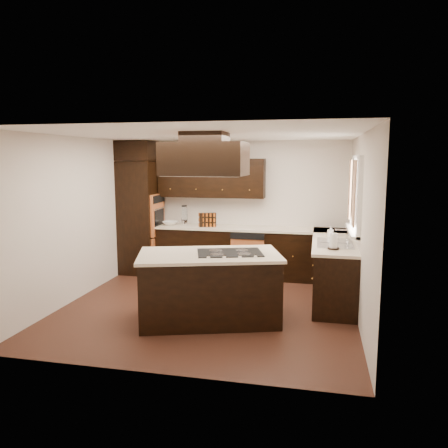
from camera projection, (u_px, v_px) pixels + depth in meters
The scene contains 30 objects.
floor at pixel (209, 307), 6.46m from camera, with size 4.20×4.20×0.02m, color #552D1E.
ceiling at pixel (208, 134), 6.09m from camera, with size 4.20×4.20×0.02m, color white.
wall_back at pixel (236, 207), 8.32m from camera, with size 4.20×0.02×2.50m, color beige.
wall_front at pixel (155, 254), 4.24m from camera, with size 4.20×0.02×2.50m, color beige.
wall_left at pixel (76, 219), 6.72m from camera, with size 0.02×4.20×2.50m, color beige.
wall_right at pixel (361, 228), 5.83m from camera, with size 0.02×4.20×2.50m, color beige.
oven_column at pixel (140, 217), 8.33m from camera, with size 0.65×0.75×2.12m, color black.
wall_oven_face at pixel (158, 215), 8.24m from camera, with size 0.05×0.62×0.78m, color #D56D37.
base_cabinets_back at pixel (234, 252), 8.13m from camera, with size 2.93×0.60×0.88m, color black.
base_cabinets_right at pixel (333, 269), 6.89m from camera, with size 0.60×2.40×0.88m, color black.
countertop_back at pixel (234, 228), 8.05m from camera, with size 2.93×0.63×0.04m, color beige.
countertop_right at pixel (333, 240), 6.82m from camera, with size 0.63×2.40×0.04m, color beige.
upper_cabinets at pixel (211, 178), 8.15m from camera, with size 2.00×0.34×0.72m, color black.
dishwasher_front at pixel (247, 259), 7.79m from camera, with size 0.60×0.05×0.72m, color #D56D37.
window_frame at pixel (356, 195), 6.31m from camera, with size 0.06×1.32×1.12m, color white.
window_pane at pixel (358, 195), 6.31m from camera, with size 0.00×1.20×1.00m, color white.
curtain_left at pixel (354, 193), 5.91m from camera, with size 0.02×0.34×0.90m, color beige.
curtain_right at pixel (350, 189), 6.73m from camera, with size 0.02×0.34×0.90m, color beige.
sink_rim at pixel (335, 243), 6.48m from camera, with size 0.52×0.84×0.01m, color silver.
island at pixel (209, 288), 5.86m from camera, with size 1.80×0.98×0.88m, color black.
island_top at pixel (209, 255), 5.79m from camera, with size 1.86×1.05×0.04m, color beige.
cooktop at pixel (230, 253), 5.81m from camera, with size 0.85×0.57×0.01m, color black.
range_hood at pixel (205, 159), 5.59m from camera, with size 1.05×0.72×0.42m, color black.
hood_duct at pixel (205, 137), 5.55m from camera, with size 0.55×0.50×0.13m, color black.
blender_base at pixel (185, 223), 8.23m from camera, with size 0.15×0.15×0.10m, color silver.
blender_pitcher at pixel (184, 213), 8.20m from camera, with size 0.13×0.13×0.26m, color silver.
spice_rack at pixel (208, 220), 8.05m from camera, with size 0.31×0.08×0.26m, color black.
mixing_bowl at pixel (171, 223), 8.30m from camera, with size 0.29×0.29×0.07m, color white.
soap_bottle at pixel (331, 232), 7.00m from camera, with size 0.08×0.08×0.18m, color white.
paper_towel at pixel (334, 241), 6.03m from camera, with size 0.10×0.10×0.23m, color white.
Camera 1 is at (1.54, -6.02, 2.16)m, focal length 35.00 mm.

